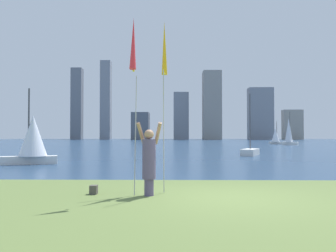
{
  "coord_description": "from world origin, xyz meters",
  "views": [
    {
      "loc": [
        -1.33,
        -8.54,
        1.53
      ],
      "look_at": [
        -1.71,
        9.92,
        1.99
      ],
      "focal_mm": 37.47,
      "sensor_mm": 36.0,
      "label": 1
    }
  ],
  "objects": [
    {
      "name": "skyline_tower_6",
      "position": [
        36.44,
        104.93,
        4.78
      ],
      "size": [
        6.18,
        3.02,
        9.56
      ],
      "color": "gray",
      "rests_on": "ground"
    },
    {
      "name": "sailboat_6",
      "position": [
        -8.77,
        9.56,
        1.29
      ],
      "size": [
        2.93,
        1.81,
        3.94
      ],
      "color": "silver",
      "rests_on": "ground"
    },
    {
      "name": "sailboat_4",
      "position": [
        4.25,
        17.62,
        0.29
      ],
      "size": [
        1.92,
        2.88,
        4.6
      ],
      "color": "silver",
      "rests_on": "ground"
    },
    {
      "name": "skyline_tower_1",
      "position": [
        -24.15,
        106.02,
        12.92
      ],
      "size": [
        3.29,
        3.58,
        25.83
      ],
      "color": "gray",
      "rests_on": "ground"
    },
    {
      "name": "kite_flag_left",
      "position": [
        -2.35,
        -0.06,
        3.65
      ],
      "size": [
        0.16,
        0.94,
        4.41
      ],
      "color": "#B2B2B7",
      "rests_on": "ground"
    },
    {
      "name": "kite_flag_right",
      "position": [
        -1.62,
        1.01,
        3.79
      ],
      "size": [
        0.16,
        1.03,
        4.61
      ],
      "color": "#B2B2B7",
      "rests_on": "ground"
    },
    {
      "name": "skyline_tower_3",
      "position": [
        0.61,
        105.58,
        7.66
      ],
      "size": [
        4.87,
        4.4,
        15.31
      ],
      "color": "gray",
      "rests_on": "ground"
    },
    {
      "name": "person",
      "position": [
        -1.99,
        0.28,
        0.91
      ],
      "size": [
        0.68,
        0.5,
        1.85
      ],
      "rotation": [
        0.0,
        0.0,
        -0.06
      ],
      "color": "#594C72",
      "rests_on": "ground"
    },
    {
      "name": "skyline_tower_5",
      "position": [
        25.64,
        102.64,
        8.17
      ],
      "size": [
        7.53,
        4.4,
        16.34
      ],
      "color": "gray",
      "rests_on": "ground"
    },
    {
      "name": "bag",
      "position": [
        -3.43,
        0.46,
        0.11
      ],
      "size": [
        0.18,
        0.21,
        0.23
      ],
      "color": "#4C4742",
      "rests_on": "ground"
    },
    {
      "name": "skyline_tower_0",
      "position": [
        -33.62,
        105.64,
        11.72
      ],
      "size": [
        3.49,
        3.11,
        23.44
      ],
      "color": "slate",
      "rests_on": "ground"
    },
    {
      "name": "skyline_tower_2",
      "position": [
        -12.23,
        101.73,
        4.26
      ],
      "size": [
        5.36,
        7.02,
        8.51
      ],
      "color": "#565B66",
      "rests_on": "ground"
    },
    {
      "name": "sailboat_7",
      "position": [
        14.97,
        48.52,
        1.33
      ],
      "size": [
        2.55,
        1.53,
        3.71
      ],
      "color": "silver",
      "rests_on": "ground"
    },
    {
      "name": "sailboat_1",
      "position": [
        15.66,
        44.04,
        1.87
      ],
      "size": [
        2.37,
        2.02,
        4.97
      ],
      "color": "white",
      "rests_on": "ground"
    },
    {
      "name": "skyline_tower_4",
      "position": [
        10.27,
        102.28,
        10.76
      ],
      "size": [
        5.65,
        6.57,
        21.53
      ],
      "color": "gray",
      "rests_on": "ground"
    },
    {
      "name": "ground",
      "position": [
        0.0,
        50.95,
        -0.06
      ],
      "size": [
        120.0,
        138.0,
        0.12
      ],
      "color": "#5B7038"
    }
  ]
}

